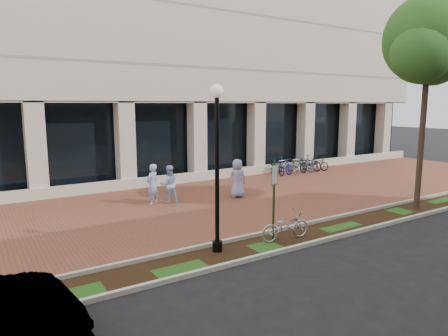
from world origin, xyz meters
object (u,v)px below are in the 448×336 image
locked_bicycle (285,226)px  pedestrian_mid (169,184)px  street_tree (429,45)px  pedestrian_left (152,184)px  parking_sign (274,189)px  bike_rack_cluster (298,165)px  pedestrian_right (237,178)px  lamppost (217,160)px  bollard (307,164)px

locked_bicycle → pedestrian_mid: pedestrian_mid is taller
street_tree → pedestrian_left: bearing=144.3°
pedestrian_mid → parking_sign: bearing=108.4°
street_tree → pedestrian_left: (-8.61, 6.20, -5.41)m
parking_sign → pedestrian_left: bearing=83.3°
locked_bicycle → bike_rack_cluster: bike_rack_cluster is taller
pedestrian_left → pedestrian_right: pedestrian_right is taller
lamppost → pedestrian_left: bearing=84.6°
lamppost → locked_bicycle: size_ratio=2.72×
bollard → bike_rack_cluster: 0.57m
lamppost → pedestrian_left: lamppost is taller
locked_bicycle → street_tree: bearing=-83.7°
pedestrian_mid → bike_rack_cluster: 10.28m
lamppost → locked_bicycle: (2.24, -0.31, -2.15)m
lamppost → bollard: lamppost is taller
pedestrian_mid → bollard: (10.35, 2.52, -0.31)m
lamppost → street_tree: bearing=-1.6°
pedestrian_mid → pedestrian_right: pedestrian_right is taller
street_tree → locked_bicycle: (-6.93, -0.05, -5.81)m
pedestrian_mid → pedestrian_left: bearing=2.5°
lamppost → pedestrian_left: (0.56, 5.94, -1.75)m
pedestrian_right → pedestrian_mid: bearing=-4.1°
parking_sign → street_tree: bearing=-21.6°
parking_sign → bollard: (9.61, 8.41, -1.08)m
street_tree → pedestrian_mid: bearing=142.4°
parking_sign → pedestrian_mid: size_ratio=1.54×
pedestrian_left → bike_rack_cluster: (10.56, 2.72, -0.39)m
pedestrian_left → pedestrian_mid: size_ratio=1.06×
pedestrian_mid → bike_rack_cluster: (9.87, 2.83, -0.33)m
bollard → street_tree: bearing=-105.8°
locked_bicycle → bollard: 12.75m
pedestrian_left → bollard: size_ratio=1.79×
pedestrian_left → bike_rack_cluster: 10.91m
street_tree → bollard: (2.43, 8.61, -5.78)m
bike_rack_cluster → bollard: bearing=-28.8°
parking_sign → lamppost: size_ratio=0.53×
locked_bicycle → pedestrian_left: (-1.68, 6.25, 0.40)m
pedestrian_left → bollard: bearing=162.3°
parking_sign → pedestrian_left: (-1.43, 6.00, -0.71)m
street_tree → pedestrian_right: 9.10m
street_tree → pedestrian_left: size_ratio=4.81×
pedestrian_left → bike_rack_cluster: bearing=164.4°
pedestrian_mid → street_tree: bearing=153.7°
lamppost → bike_rack_cluster: lamppost is taller
bike_rack_cluster → parking_sign: bearing=-132.1°
bike_rack_cluster → lamppost: bearing=-137.8°
pedestrian_right → locked_bicycle: bearing=78.7°
parking_sign → locked_bicycle: parking_sign is taller
street_tree → pedestrian_left: street_tree is taller
pedestrian_left → pedestrian_mid: 0.70m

